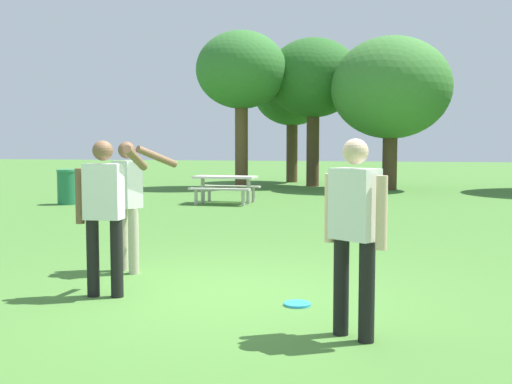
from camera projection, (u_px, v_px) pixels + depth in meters
The scene contains 12 objects.
ground_plane at pixel (228, 294), 6.31m from camera, with size 120.00×120.00×0.00m, color #447530.
person_thrower at pixel (128, 196), 7.34m from camera, with size 0.82×0.56×1.64m.
person_catcher at pixel (354, 225), 4.78m from camera, with size 0.53×0.39×1.64m.
person_bystander at pixel (104, 206), 6.13m from camera, with size 0.61×0.74×1.64m.
frisbee at pixel (297, 304), 5.85m from camera, with size 0.27×0.27×0.03m, color #2D9EDB.
picnic_table_far at pixel (225, 183), 16.37m from camera, with size 1.75×1.48×0.77m.
trash_can_beside_table at pixel (68, 187), 16.16m from camera, with size 0.59×0.59×0.96m.
trash_can_further_along at pixel (95, 185), 17.05m from camera, with size 0.59×0.59×0.96m.
tree_tall_left at pixel (241, 72), 22.41m from camera, with size 3.46×3.46×5.98m.
tree_broad_center at pixel (292, 94), 26.16m from camera, with size 3.44×3.44×5.46m.
tree_far_right at pixel (313, 79), 23.29m from camera, with size 3.67×3.67×5.87m.
tree_slender_mid at pixel (391, 88), 21.43m from camera, with size 4.36×4.36×5.58m.
Camera 1 is at (1.95, -5.90, 1.57)m, focal length 41.30 mm.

